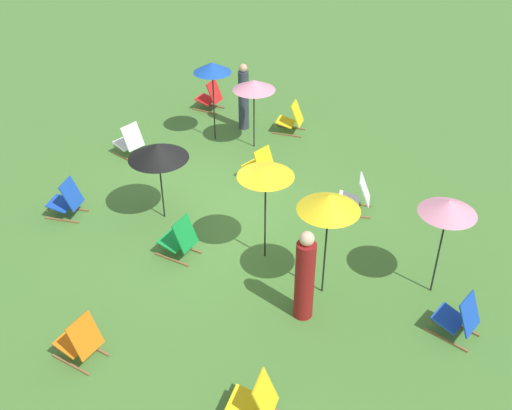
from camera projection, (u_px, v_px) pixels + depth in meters
name	position (u px, v px, depth m)	size (l,w,h in m)	color
ground_plane	(205.00, 211.00, 12.77)	(40.00, 40.00, 0.00)	#477A33
deckchair_0	(210.00, 97.00, 16.66)	(0.49, 0.77, 0.83)	olive
deckchair_1	(459.00, 318.00, 9.65)	(0.66, 0.86, 0.83)	olive
deckchair_2	(80.00, 341.00, 9.25)	(0.54, 0.80, 0.83)	olive
deckchair_3	(357.00, 196.00, 12.56)	(0.65, 0.85, 0.83)	olive
deckchair_4	(255.00, 402.00, 8.32)	(0.56, 0.81, 0.83)	olive
deckchair_6	(260.00, 166.00, 13.58)	(0.68, 0.87, 0.83)	olive
deckchair_7	(179.00, 239.00, 11.35)	(0.52, 0.79, 0.83)	olive
deckchair_9	(129.00, 142.00, 14.54)	(0.65, 0.86, 0.83)	olive
deckchair_10	(291.00, 119.00, 15.54)	(0.58, 0.82, 0.83)	olive
deckchair_11	(67.00, 201.00, 12.43)	(0.63, 0.84, 0.83)	olive
umbrella_0	(448.00, 207.00, 9.74)	(0.95, 0.95, 1.91)	black
umbrella_1	(212.00, 68.00, 14.39)	(0.92, 0.92, 2.02)	black
umbrella_2	(266.00, 172.00, 10.50)	(1.02, 1.02, 1.97)	black
umbrella_3	(254.00, 85.00, 14.20)	(1.02, 1.02, 1.75)	black
umbrella_4	(329.00, 203.00, 9.67)	(1.04, 1.04, 2.03)	black
umbrella_5	(158.00, 151.00, 11.74)	(1.19, 1.19, 1.71)	black
person_0	(244.00, 98.00, 15.48)	(0.37, 0.37, 1.75)	#333847
person_1	(305.00, 277.00, 9.79)	(0.38, 0.38, 1.72)	maroon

